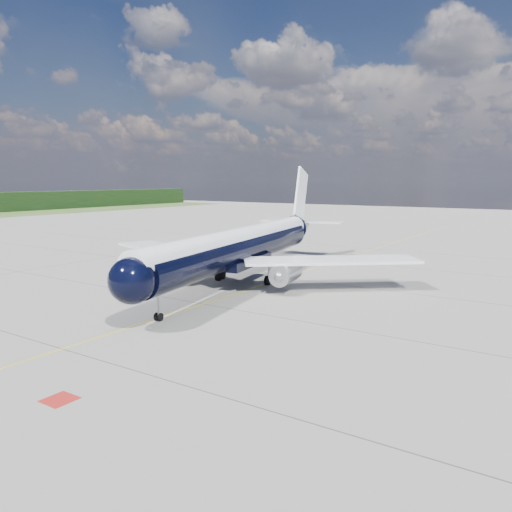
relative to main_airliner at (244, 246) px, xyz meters
The scene contains 4 objects.
ground 10.86m from the main_airliner, 75.31° to the left, with size 320.00×320.00×0.00m, color gray.
taxiway_centerline 6.77m from the main_airliner, 61.59° to the left, with size 0.16×160.00×0.01m, color #DCC10B.
red_marking 31.98m from the main_airliner, 72.86° to the right, with size 1.60×1.60×0.01m, color maroon.
main_airliner is the anchor object (origin of this frame).
Camera 1 is at (29.06, -24.91, 11.41)m, focal length 35.00 mm.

